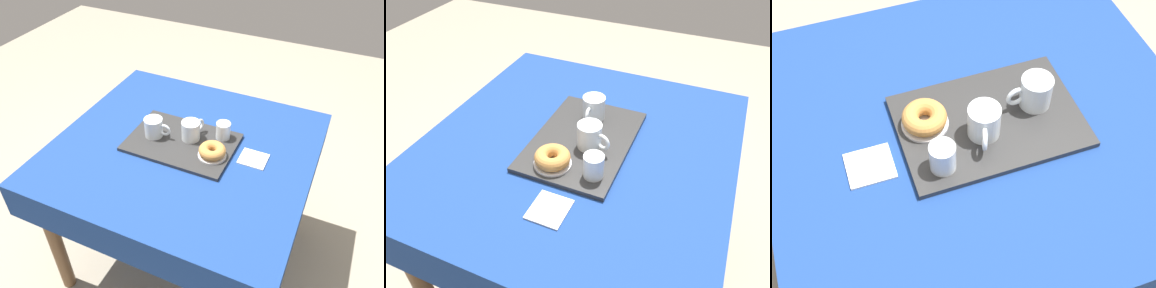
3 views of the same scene
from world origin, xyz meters
TOP-DOWN VIEW (x-y plane):
  - ground_plane at (0.00, 0.00)m, footprint 6.00×6.00m
  - dining_table at (0.00, 0.00)m, footprint 1.11×1.04m
  - serving_tray at (-0.01, 0.01)m, footprint 0.47×0.32m
  - tea_mug_left at (0.01, 0.05)m, footprint 0.08×0.12m
  - tea_mug_right at (-0.14, -0.00)m, footprint 0.12×0.08m
  - water_glass_near at (0.14, 0.11)m, footprint 0.06×0.06m
  - donut_plate_left at (0.15, -0.02)m, footprint 0.12×0.12m
  - sugar_donut_left at (0.15, -0.02)m, footprint 0.11×0.11m
  - paper_napkin at (0.31, 0.04)m, footprint 0.11×0.11m

SIDE VIEW (x-z plane):
  - ground_plane at x=0.00m, z-range 0.00..0.00m
  - dining_table at x=0.00m, z-range 0.27..1.03m
  - paper_napkin at x=0.31m, z-range 0.76..0.76m
  - serving_tray at x=-0.01m, z-range 0.76..0.77m
  - donut_plate_left at x=0.15m, z-range 0.77..0.78m
  - sugar_donut_left at x=0.15m, z-range 0.78..0.82m
  - water_glass_near at x=0.14m, z-range 0.77..0.85m
  - tea_mug_left at x=0.01m, z-range 0.77..0.86m
  - tea_mug_right at x=-0.14m, z-range 0.77..0.86m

